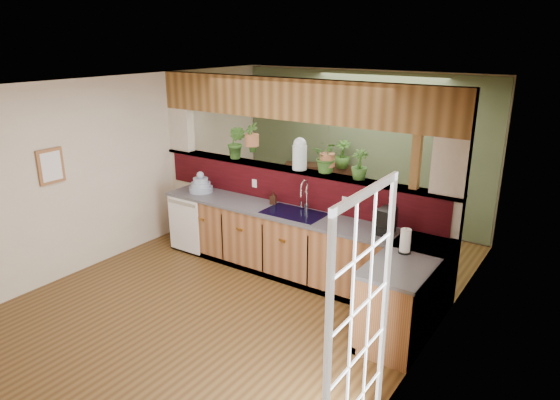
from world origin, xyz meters
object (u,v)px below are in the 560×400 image
Objects in this scene: soap_dispenser at (273,198)px; coffee_maker at (385,222)px; faucet at (305,194)px; dish_stack at (201,185)px; glass_jar at (300,154)px; paper_towel at (405,241)px; shelving_console at (323,190)px.

coffee_maker is (1.71, -0.15, 0.05)m from soap_dispenser.
faucet reaches higher than soap_dispenser.
faucet is at bearing 176.13° from coffee_maker.
dish_stack is 1.17× the size of coffee_maker.
coffee_maker is 1.57m from glass_jar.
coffee_maker is at bearing -4.94° from soap_dispenser.
soap_dispenser is at bearing 165.23° from paper_towel.
faucet is at bearing 160.72° from paper_towel.
faucet reaches higher than paper_towel.
shelving_console is (-0.90, 2.12, -0.63)m from faucet.
coffee_maker reaches higher than paper_towel.
soap_dispenser is (-0.51, -0.00, -0.14)m from faucet.
dish_stack is 1.96× the size of soap_dispenser.
dish_stack is 1.23m from soap_dispenser.
coffee_maker reaches higher than shelving_console.
paper_towel is 0.21× the size of shelving_console.
coffee_maker is at bearing -14.49° from glass_jar.
soap_dispenser is 0.41× the size of glass_jar.
dish_stack is at bearing -176.96° from coffee_maker.
soap_dispenser is 0.59× the size of coffee_maker.
dish_stack is 3.36m from paper_towel.
glass_jar is (0.29, 0.22, 0.62)m from soap_dispenser.
glass_jar is (-1.82, 0.77, 0.58)m from paper_towel.
faucet is 1.48× the size of paper_towel.
paper_towel is 2.06m from glass_jar.
soap_dispenser is 0.13× the size of shelving_console.
dish_stack is at bearing 172.78° from paper_towel.
shelving_console is (-2.10, 2.27, -0.54)m from coffee_maker.
coffee_maker is 0.69× the size of glass_jar.
shelving_console is at bearing 133.06° from paper_towel.
faucet is 0.53m from soap_dispenser.
dish_stack is at bearing -175.47° from faucet.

